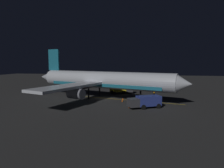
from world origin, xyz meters
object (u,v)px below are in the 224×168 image
object	(u,v)px
catering_truck	(121,89)
traffic_cone_near_right	(129,107)
baggage_truck	(146,102)
traffic_cone_near_left	(122,101)
traffic_cone_under_wing	(123,99)
airliner	(101,81)
ground_crew_worker	(154,93)

from	to	relation	value
catering_truck	traffic_cone_near_right	distance (m)	17.89
baggage_truck	traffic_cone_near_left	size ratio (longest dim) A/B	11.71
traffic_cone_near_right	traffic_cone_under_wing	distance (m)	7.91
baggage_truck	traffic_cone_near_right	bearing A→B (deg)	-79.11
baggage_truck	traffic_cone_near_right	xyz separation A→B (m)	(0.56, -2.94, -0.95)
catering_truck	traffic_cone_near_right	world-z (taller)	catering_truck
catering_truck	traffic_cone_under_wing	xyz separation A→B (m)	(9.77, 2.03, -0.91)
catering_truck	traffic_cone_under_wing	bearing A→B (deg)	11.74
baggage_truck	traffic_cone_under_wing	size ratio (longest dim) A/B	11.71
airliner	traffic_cone_near_right	size ratio (longest dim) A/B	71.91
baggage_truck	traffic_cone_near_right	distance (m)	3.14
airliner	traffic_cone_near_left	xyz separation A→B (m)	(3.27, 5.47, -4.01)
traffic_cone_near_right	traffic_cone_under_wing	bearing A→B (deg)	-163.02
airliner	baggage_truck	distance (m)	13.81
baggage_truck	traffic_cone_under_wing	distance (m)	8.80
catering_truck	traffic_cone_near_left	size ratio (longest dim) A/B	11.86
catering_truck	traffic_cone_near_left	bearing A→B (deg)	10.41
baggage_truck	ground_crew_worker	distance (m)	13.72
catering_truck	ground_crew_worker	world-z (taller)	catering_truck
catering_truck	ground_crew_worker	distance (m)	9.58
ground_crew_worker	traffic_cone_near_left	distance (m)	10.99
baggage_truck	catering_truck	size ratio (longest dim) A/B	0.99
baggage_truck	catering_truck	world-z (taller)	baggage_truck
baggage_truck	traffic_cone_under_wing	bearing A→B (deg)	-143.16
airliner	ground_crew_worker	bearing A→B (deg)	113.12
airliner	baggage_truck	size ratio (longest dim) A/B	6.14
baggage_truck	traffic_cone_under_wing	world-z (taller)	baggage_truck
airliner	catering_truck	size ratio (longest dim) A/B	6.06
catering_truck	airliner	bearing A→B (deg)	-21.45
traffic_cone_near_left	ground_crew_worker	bearing A→B (deg)	141.12
airliner	traffic_cone_under_wing	size ratio (longest dim) A/B	71.91
catering_truck	traffic_cone_under_wing	world-z (taller)	catering_truck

